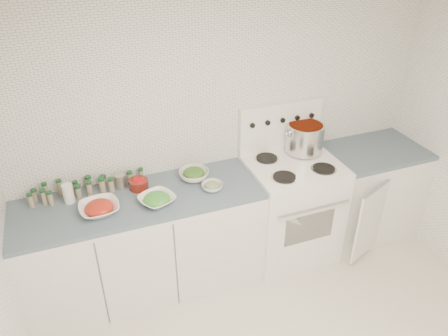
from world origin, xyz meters
TOP-DOWN VIEW (x-y plane):
  - room_walls at (0.00, 0.00)m, footprint 3.54×3.04m
  - counter_left at (-0.82, 1.19)m, footprint 1.85×0.62m
  - stove at (0.48, 1.19)m, footprint 0.76×0.70m
  - counter_right at (1.30, 1.19)m, footprint 0.89×0.78m
  - stock_pot at (0.65, 1.34)m, footprint 0.34×0.32m
  - bowl_tomato at (-1.12, 1.12)m, footprint 0.30×0.30m
  - bowl_snowpea at (-0.71, 1.08)m, footprint 0.33×0.33m
  - bowl_broccoli at (-0.36, 1.30)m, footprint 0.26×0.26m
  - bowl_zucchini at (-0.27, 1.11)m, footprint 0.20×0.20m
  - bowl_pepper at (-0.79, 1.33)m, footprint 0.15×0.15m
  - salt_canister at (-1.31, 1.33)m, footprint 0.10×0.10m
  - tin_can at (-0.92, 1.39)m, footprint 0.09×0.09m
  - spice_cluster at (-1.21, 1.40)m, footprint 0.86×0.16m

SIDE VIEW (x-z plane):
  - counter_right at x=1.30m, z-range 0.00..0.90m
  - counter_left at x=-0.82m, z-range 0.00..0.90m
  - stove at x=0.48m, z-range -0.18..1.18m
  - bowl_zucchini at x=-0.27m, z-range 0.90..0.96m
  - bowl_snowpea at x=-0.71m, z-range 0.89..0.98m
  - bowl_tomato at x=-1.12m, z-range 0.89..0.99m
  - bowl_broccoli at x=-0.36m, z-range 0.90..0.99m
  - bowl_pepper at x=-0.79m, z-range 0.90..0.99m
  - tin_can at x=-0.92m, z-range 0.90..1.01m
  - spice_cluster at x=-1.21m, z-range 0.89..1.03m
  - salt_canister at x=-1.31m, z-range 0.90..1.05m
  - stock_pot at x=0.65m, z-range 0.96..1.20m
  - room_walls at x=0.00m, z-range 0.30..2.82m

